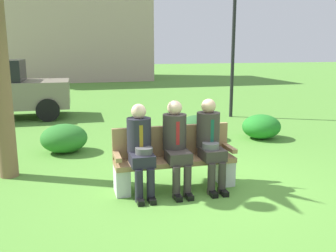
% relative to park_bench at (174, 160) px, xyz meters
% --- Properties ---
extents(ground_plane, '(80.00, 80.00, 0.00)m').
position_rel_park_bench_xyz_m(ground_plane, '(0.37, -0.12, -0.42)').
color(ground_plane, '#528C33').
extents(park_bench, '(1.76, 0.44, 0.90)m').
position_rel_park_bench_xyz_m(park_bench, '(0.00, 0.00, 0.00)').
color(park_bench, '#99754C').
rests_on(park_bench, ground).
extents(seated_man_left, '(0.34, 0.72, 1.27)m').
position_rel_park_bench_xyz_m(seated_man_left, '(-0.52, -0.13, 0.29)').
color(seated_man_left, '#23232D').
rests_on(seated_man_left, ground).
extents(seated_man_middle, '(0.34, 0.72, 1.30)m').
position_rel_park_bench_xyz_m(seated_man_middle, '(-0.00, -0.12, 0.31)').
color(seated_man_middle, '#38332D').
rests_on(seated_man_middle, ground).
extents(seated_man_right, '(0.34, 0.72, 1.30)m').
position_rel_park_bench_xyz_m(seated_man_right, '(0.51, -0.13, 0.31)').
color(seated_man_right, '#38332D').
rests_on(seated_man_right, ground).
extents(shrub_near_bench, '(0.87, 0.80, 0.55)m').
position_rel_park_bench_xyz_m(shrub_near_bench, '(1.29, 2.63, -0.14)').
color(shrub_near_bench, '#295B2A').
rests_on(shrub_near_bench, ground).
extents(shrub_mid_lawn, '(0.88, 0.80, 0.55)m').
position_rel_park_bench_xyz_m(shrub_mid_lawn, '(2.72, 2.34, -0.14)').
color(shrub_mid_lawn, '#237D25').
rests_on(shrub_mid_lawn, ground).
extents(shrub_far_lawn, '(0.90, 0.83, 0.56)m').
position_rel_park_bench_xyz_m(shrub_far_lawn, '(-1.59, 2.32, -0.13)').
color(shrub_far_lawn, '#2A7127').
rests_on(shrub_far_lawn, ground).
extents(street_lamp, '(0.24, 0.24, 3.61)m').
position_rel_park_bench_xyz_m(street_lamp, '(3.17, 5.00, 1.80)').
color(street_lamp, black).
rests_on(street_lamp, ground).
extents(building_backdrop, '(12.23, 6.47, 8.87)m').
position_rel_park_bench_xyz_m(building_backdrop, '(-2.26, 20.13, 4.04)').
color(building_backdrop, '#BE9F92').
rests_on(building_backdrop, ground).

